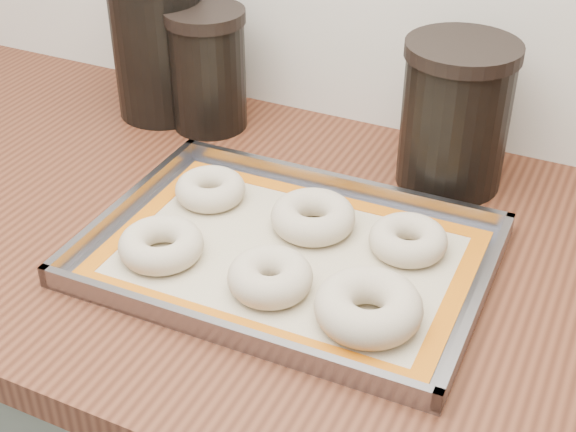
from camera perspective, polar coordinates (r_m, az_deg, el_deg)
The scene contains 12 objects.
countertop at distance 1.03m, azimuth -3.78°, elevation -1.24°, with size 3.06×0.68×0.04m, color brown.
baking_tray at distance 0.94m, azimuth -0.00°, elevation -2.68°, with size 0.47×0.34×0.03m.
baking_mat at distance 0.94m, azimuth 0.00°, elevation -2.78°, with size 0.43×0.30×0.00m.
bagel_front_left at distance 0.94m, azimuth -9.01°, elevation -2.03°, with size 0.10×0.10×0.03m, color beige.
bagel_front_mid at distance 0.88m, azimuth -1.28°, elevation -4.35°, with size 0.09×0.09×0.04m, color beige.
bagel_front_right at distance 0.84m, azimuth 5.74°, elevation -6.45°, with size 0.11×0.11×0.04m, color beige.
bagel_back_left at distance 1.04m, azimuth -5.55°, elevation 1.92°, with size 0.09×0.09×0.03m, color beige.
bagel_back_mid at distance 0.98m, azimuth 1.79°, elevation -0.06°, with size 0.10×0.10×0.04m, color beige.
bagel_back_right at distance 0.95m, azimuth 8.54°, elevation -1.68°, with size 0.09×0.09×0.03m, color beige.
canister_left at distance 1.25m, azimuth -9.21°, elevation 12.22°, with size 0.15×0.15×0.23m.
canister_mid at distance 1.21m, azimuth -5.74°, elevation 10.36°, with size 0.12×0.12×0.18m.
canister_right at distance 1.07m, azimuth 11.81°, elevation 7.05°, with size 0.15×0.15×0.20m.
Camera 1 is at (0.42, 0.95, 1.47)m, focal length 50.00 mm.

